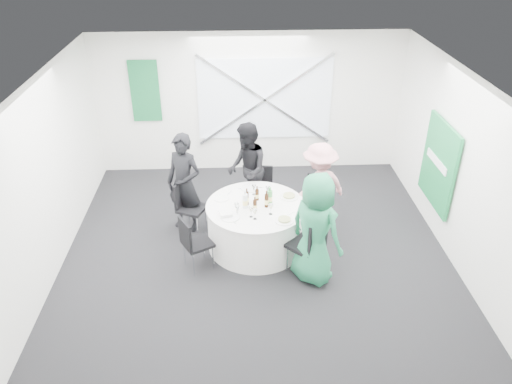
{
  "coord_description": "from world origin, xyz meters",
  "views": [
    {
      "loc": [
        -0.31,
        -6.37,
        4.78
      ],
      "look_at": [
        0.0,
        0.2,
        1.0
      ],
      "focal_mm": 35.0,
      "sensor_mm": 36.0,
      "label": 1
    }
  ],
  "objects_px": {
    "chair_back": "(262,187)",
    "clear_water_bottle": "(245,201)",
    "chair_back_right": "(310,196)",
    "person_man_back": "(247,170)",
    "person_woman_pink": "(319,188)",
    "chair_front_left": "(193,240)",
    "chair_front_right": "(311,242)",
    "person_woman_green": "(315,229)",
    "chair_back_left": "(187,203)",
    "person_man_back_left": "(184,183)",
    "green_water_bottle": "(270,197)",
    "banquet_table": "(256,226)"
  },
  "relations": [
    {
      "from": "chair_front_right",
      "to": "clear_water_bottle",
      "type": "bearing_deg",
      "value": -81.84
    },
    {
      "from": "chair_front_left",
      "to": "green_water_bottle",
      "type": "relative_size",
      "value": 3.03
    },
    {
      "from": "chair_back_right",
      "to": "person_man_back",
      "type": "height_order",
      "value": "person_man_back"
    },
    {
      "from": "person_man_back_left",
      "to": "chair_front_left",
      "type": "bearing_deg",
      "value": -52.99
    },
    {
      "from": "banquet_table",
      "to": "person_man_back",
      "type": "height_order",
      "value": "person_man_back"
    },
    {
      "from": "chair_back",
      "to": "person_man_back_left",
      "type": "bearing_deg",
      "value": -152.72
    },
    {
      "from": "chair_back",
      "to": "person_man_back",
      "type": "height_order",
      "value": "person_man_back"
    },
    {
      "from": "chair_back",
      "to": "clear_water_bottle",
      "type": "bearing_deg",
      "value": -97.91
    },
    {
      "from": "chair_back_left",
      "to": "clear_water_bottle",
      "type": "height_order",
      "value": "clear_water_bottle"
    },
    {
      "from": "chair_back",
      "to": "person_man_back_left",
      "type": "xyz_separation_m",
      "value": [
        -1.29,
        -0.45,
        0.35
      ]
    },
    {
      "from": "person_man_back",
      "to": "person_woman_green",
      "type": "xyz_separation_m",
      "value": [
        0.9,
        -1.9,
        0.02
      ]
    },
    {
      "from": "chair_back_left",
      "to": "clear_water_bottle",
      "type": "relative_size",
      "value": 3.02
    },
    {
      "from": "chair_front_right",
      "to": "person_man_back",
      "type": "distance_m",
      "value": 2.03
    },
    {
      "from": "person_man_back_left",
      "to": "person_woman_pink",
      "type": "xyz_separation_m",
      "value": [
        2.19,
        -0.12,
        -0.07
      ]
    },
    {
      "from": "person_woman_green",
      "to": "clear_water_bottle",
      "type": "xyz_separation_m",
      "value": [
        -0.96,
        0.77,
        0.02
      ]
    },
    {
      "from": "green_water_bottle",
      "to": "person_woman_green",
      "type": "bearing_deg",
      "value": -56.6
    },
    {
      "from": "person_man_back_left",
      "to": "green_water_bottle",
      "type": "height_order",
      "value": "person_man_back_left"
    },
    {
      "from": "chair_front_left",
      "to": "person_woman_pink",
      "type": "xyz_separation_m",
      "value": [
        2.01,
        1.01,
        0.27
      ]
    },
    {
      "from": "person_woman_green",
      "to": "chair_front_right",
      "type": "bearing_deg",
      "value": -13.49
    },
    {
      "from": "chair_front_right",
      "to": "chair_front_left",
      "type": "xyz_separation_m",
      "value": [
        -1.71,
        0.23,
        -0.07
      ]
    },
    {
      "from": "chair_back_left",
      "to": "green_water_bottle",
      "type": "xyz_separation_m",
      "value": [
        1.33,
        -0.46,
        0.34
      ]
    },
    {
      "from": "person_woman_pink",
      "to": "person_woman_green",
      "type": "distance_m",
      "value": 1.34
    },
    {
      "from": "banquet_table",
      "to": "person_woman_pink",
      "type": "distance_m",
      "value": 1.22
    },
    {
      "from": "chair_front_left",
      "to": "green_water_bottle",
      "type": "distance_m",
      "value": 1.36
    },
    {
      "from": "chair_back_right",
      "to": "person_man_back",
      "type": "xyz_separation_m",
      "value": [
        -1.07,
        0.36,
        0.36
      ]
    },
    {
      "from": "chair_back_right",
      "to": "person_woman_pink",
      "type": "distance_m",
      "value": 0.39
    },
    {
      "from": "person_man_back",
      "to": "green_water_bottle",
      "type": "distance_m",
      "value": 1.08
    },
    {
      "from": "chair_back",
      "to": "clear_water_bottle",
      "type": "relative_size",
      "value": 2.86
    },
    {
      "from": "chair_back_right",
      "to": "chair_front_left",
      "type": "height_order",
      "value": "chair_front_left"
    },
    {
      "from": "person_man_back_left",
      "to": "chair_front_right",
      "type": "bearing_deg",
      "value": -7.93
    },
    {
      "from": "person_man_back_left",
      "to": "green_water_bottle",
      "type": "relative_size",
      "value": 5.87
    },
    {
      "from": "banquet_table",
      "to": "chair_front_left",
      "type": "height_order",
      "value": "chair_front_left"
    },
    {
      "from": "clear_water_bottle",
      "to": "person_man_back",
      "type": "bearing_deg",
      "value": 86.76
    },
    {
      "from": "chair_back",
      "to": "chair_front_left",
      "type": "xyz_separation_m",
      "value": [
        -1.11,
        -1.58,
        0.01
      ]
    },
    {
      "from": "chair_front_right",
      "to": "clear_water_bottle",
      "type": "relative_size",
      "value": 3.3
    },
    {
      "from": "person_woman_pink",
      "to": "green_water_bottle",
      "type": "relative_size",
      "value": 5.37
    },
    {
      "from": "banquet_table",
      "to": "chair_front_right",
      "type": "relative_size",
      "value": 1.58
    },
    {
      "from": "person_woman_pink",
      "to": "green_water_bottle",
      "type": "height_order",
      "value": "person_woman_pink"
    },
    {
      "from": "person_woman_green",
      "to": "person_man_back",
      "type": "bearing_deg",
      "value": -18.34
    },
    {
      "from": "person_man_back",
      "to": "clear_water_bottle",
      "type": "height_order",
      "value": "person_man_back"
    },
    {
      "from": "chair_back_right",
      "to": "chair_front_right",
      "type": "distance_m",
      "value": 1.49
    },
    {
      "from": "clear_water_bottle",
      "to": "banquet_table",
      "type": "bearing_deg",
      "value": 19.92
    },
    {
      "from": "person_man_back_left",
      "to": "clear_water_bottle",
      "type": "height_order",
      "value": "person_man_back_left"
    },
    {
      "from": "chair_back_left",
      "to": "chair_front_right",
      "type": "relative_size",
      "value": 0.92
    },
    {
      "from": "banquet_table",
      "to": "chair_back_right",
      "type": "xyz_separation_m",
      "value": [
        0.96,
        0.71,
        0.1
      ]
    },
    {
      "from": "chair_back_right",
      "to": "clear_water_bottle",
      "type": "distance_m",
      "value": 1.43
    },
    {
      "from": "chair_back",
      "to": "person_woman_pink",
      "type": "relative_size",
      "value": 0.55
    },
    {
      "from": "chair_front_left",
      "to": "person_woman_green",
      "type": "relative_size",
      "value": 0.51
    },
    {
      "from": "person_man_back_left",
      "to": "person_woman_green",
      "type": "bearing_deg",
      "value": -8.78
    },
    {
      "from": "chair_back",
      "to": "person_woman_green",
      "type": "bearing_deg",
      "value": -63.09
    }
  ]
}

